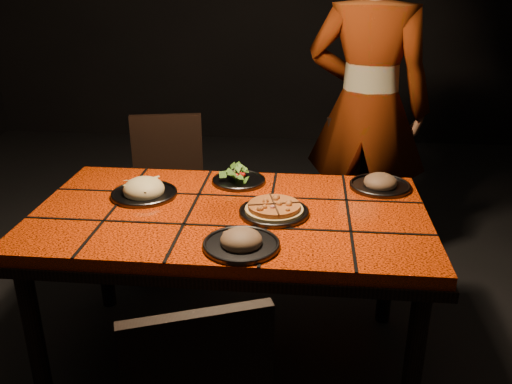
# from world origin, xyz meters

# --- Properties ---
(room_shell) EXTENTS (6.04, 7.04, 3.08)m
(room_shell) POSITION_xyz_m (0.00, 0.00, 1.50)
(room_shell) COLOR black
(room_shell) RESTS_ON ground
(dining_table) EXTENTS (1.62, 0.92, 0.75)m
(dining_table) POSITION_xyz_m (0.00, 0.00, 0.67)
(dining_table) COLOR red
(dining_table) RESTS_ON ground
(chair_far_left) EXTENTS (0.48, 0.48, 0.90)m
(chair_far_left) POSITION_xyz_m (-0.48, 0.84, 0.51)
(chair_far_left) COLOR black
(chair_far_left) RESTS_ON ground
(chair_far_right) EXTENTS (0.47, 0.47, 0.88)m
(chair_far_right) POSITION_xyz_m (0.63, 1.00, 0.50)
(chair_far_right) COLOR black
(chair_far_right) RESTS_ON ground
(diner) EXTENTS (0.78, 0.61, 1.89)m
(diner) POSITION_xyz_m (0.63, 1.01, 0.95)
(diner) COLOR brown
(diner) RESTS_ON ground
(plate_pizza) EXTENTS (0.28, 0.28, 0.04)m
(plate_pizza) POSITION_xyz_m (0.18, -0.02, 0.77)
(plate_pizza) COLOR #3B3B40
(plate_pizza) RESTS_ON dining_table
(plate_pasta) EXTENTS (0.29, 0.29, 0.09)m
(plate_pasta) POSITION_xyz_m (-0.39, 0.11, 0.77)
(plate_pasta) COLOR #3B3B40
(plate_pasta) RESTS_ON dining_table
(plate_salad) EXTENTS (0.25, 0.25, 0.07)m
(plate_salad) POSITION_xyz_m (-0.00, 0.31, 0.78)
(plate_salad) COLOR #3B3B40
(plate_salad) RESTS_ON dining_table
(plate_mushroom_a) EXTENTS (0.28, 0.28, 0.09)m
(plate_mushroom_a) POSITION_xyz_m (0.08, -0.31, 0.77)
(plate_mushroom_a) COLOR #3B3B40
(plate_mushroom_a) RESTS_ON dining_table
(plate_mushroom_b) EXTENTS (0.27, 0.27, 0.09)m
(plate_mushroom_b) POSITION_xyz_m (0.64, 0.31, 0.77)
(plate_mushroom_b) COLOR #3B3B40
(plate_mushroom_b) RESTS_ON dining_table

